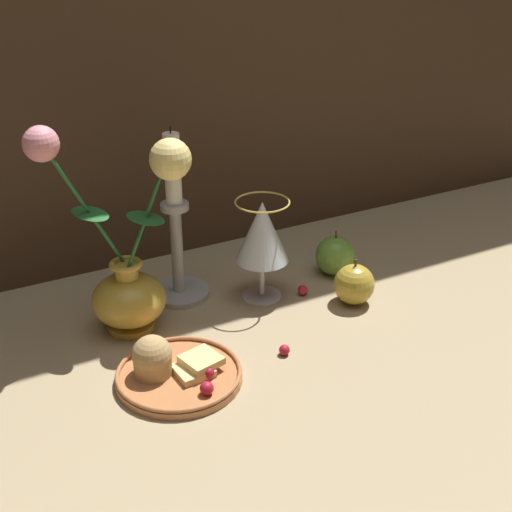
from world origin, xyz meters
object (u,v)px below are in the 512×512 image
candlestick (177,241)px  apple_near_glass (354,284)px  plate_with_pastries (173,369)px  apple_beside_vase (335,256)px  vase (128,267)px  wine_glass (262,235)px

candlestick → apple_near_glass: size_ratio=3.66×
plate_with_pastries → candlestick: bearing=65.4°
apple_beside_vase → apple_near_glass: apple_beside_vase is taller
vase → apple_near_glass: vase is taller
wine_glass → candlestick: size_ratio=0.59×
plate_with_pastries → wine_glass: bearing=33.8°
vase → plate_with_pastries: 0.17m
wine_glass → candlestick: 0.14m
plate_with_pastries → apple_near_glass: (0.33, 0.06, 0.02)m
vase → candlestick: bearing=30.6°
candlestick → plate_with_pastries: bearing=-114.6°
wine_glass → apple_beside_vase: (0.15, 0.01, -0.08)m
candlestick → apple_beside_vase: size_ratio=3.54×
apple_beside_vase → candlestick: bearing=168.3°
wine_glass → apple_beside_vase: 0.17m
vase → wine_glass: bearing=-2.1°
vase → apple_near_glass: size_ratio=4.19×
vase → apple_beside_vase: size_ratio=4.06×
plate_with_pastries → candlestick: size_ratio=0.60×
vase → apple_near_glass: bearing=-15.6°
wine_glass → apple_near_glass: bearing=-35.7°
vase → candlestick: vase is taller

